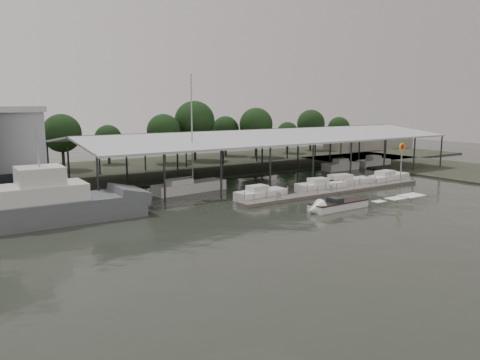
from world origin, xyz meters
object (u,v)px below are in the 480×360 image
grey_trawler (55,205)px  shell_fuel_sign (402,155)px  white_sailboat (188,187)px  speedboat_underway (334,206)px

grey_trawler → shell_fuel_sign: bearing=-5.0°
white_sailboat → shell_fuel_sign: bearing=-27.8°
grey_trawler → speedboat_underway: bearing=-22.6°
white_sailboat → speedboat_underway: 18.69m
shell_fuel_sign → white_sailboat: size_ratio=0.38×
shell_fuel_sign → white_sailboat: bearing=158.4°
shell_fuel_sign → speedboat_underway: bearing=-161.4°
shell_fuel_sign → speedboat_underway: size_ratio=0.30×
speedboat_underway → grey_trawler: bearing=-24.6°
shell_fuel_sign → white_sailboat: white_sailboat is taller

